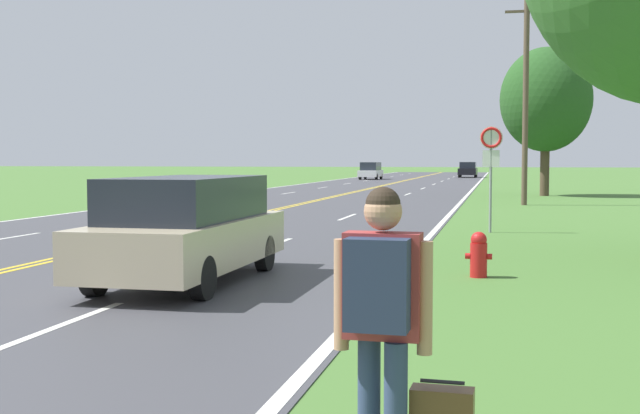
# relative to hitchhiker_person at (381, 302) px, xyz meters

# --- Properties ---
(hitchhiker_person) EXTENTS (0.61, 0.44, 1.78)m
(hitchhiker_person) POSITION_rel_hitchhiker_person_xyz_m (0.00, 0.00, 0.00)
(hitchhiker_person) COLOR navy
(hitchhiker_person) RESTS_ON ground
(fire_hydrant) EXTENTS (0.44, 0.28, 0.76)m
(fire_hydrant) POSITION_rel_hitchhiker_person_xyz_m (0.36, 8.66, -0.71)
(fire_hydrant) COLOR red
(fire_hydrant) RESTS_ON ground
(traffic_sign) EXTENTS (0.60, 0.10, 2.82)m
(traffic_sign) POSITION_rel_hitchhiker_person_xyz_m (0.45, 16.95, 1.04)
(traffic_sign) COLOR gray
(traffic_sign) RESTS_ON ground
(utility_pole_midground) EXTENTS (1.80, 0.24, 8.76)m
(utility_pole_midground) POSITION_rel_hitchhiker_person_xyz_m (1.70, 30.39, 3.44)
(utility_pole_midground) COLOR brown
(utility_pole_midground) RESTS_ON ground
(tree_behind_sign) EXTENTS (4.79, 4.79, 7.86)m
(tree_behind_sign) POSITION_rel_hitchhiker_person_xyz_m (3.00, 39.46, 3.99)
(tree_behind_sign) COLOR #473828
(tree_behind_sign) RESTS_ON ground
(car_champagne_van_approaching) EXTENTS (1.83, 4.81, 1.67)m
(car_champagne_van_approaching) POSITION_rel_hitchhiker_person_xyz_m (-4.11, 7.08, -0.22)
(car_champagne_van_approaching) COLOR black
(car_champagne_van_approaching) RESTS_ON ground
(car_white_van_mid_near) EXTENTS (1.84, 4.51, 1.66)m
(car_white_van_mid_near) POSITION_rel_hitchhiker_person_xyz_m (-11.50, 71.83, -0.23)
(car_white_van_mid_near) COLOR black
(car_white_van_mid_near) RESTS_ON ground
(car_black_sedan_mid_far) EXTENTS (1.93, 4.59, 1.65)m
(car_black_sedan_mid_far) POSITION_rel_hitchhiker_person_xyz_m (-2.67, 82.31, -0.26)
(car_black_sedan_mid_far) COLOR black
(car_black_sedan_mid_far) RESTS_ON ground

